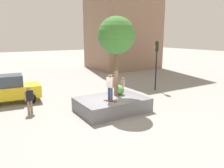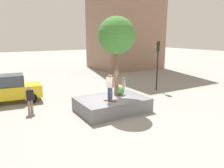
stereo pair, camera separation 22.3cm
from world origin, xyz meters
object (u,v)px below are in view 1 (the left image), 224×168
Objects in this scene: traffic_light_corner at (156,57)px; plaza_tree at (116,36)px; skateboarder at (110,85)px; planter_ledge at (112,104)px; bystander_watching at (29,98)px; sedan_parked at (7,89)px; skateboard at (110,100)px; passerby_with_bag at (123,85)px.

plaza_tree is at bearing -156.92° from traffic_light_corner.
plaza_tree reaches higher than skateboarder.
traffic_light_corner reaches higher than skateboarder.
planter_ledge is 5.09m from bystander_watching.
planter_ledge is 7.62m from sedan_parked.
traffic_light_corner is at bearing -12.32° from sedan_parked.
skateboard is at bearing -49.61° from sedan_parked.
planter_ledge is at bearing -26.08° from bystander_watching.
planter_ledge is 3.64m from passerby_with_bag.
sedan_parked is at bearing 130.39° from skateboard.
bystander_watching is at bearing 153.92° from planter_ledge.
skateboard is 0.96m from skateboarder.
planter_ledge is 2.83× the size of passerby_with_bag.
traffic_light_corner is 2.47× the size of bystander_watching.
passerby_with_bag is (2.02, 2.17, -3.80)m from plaza_tree.
passerby_with_bag is at bearing -176.42° from traffic_light_corner.
sedan_parked is at bearing 140.52° from plaza_tree.
plaza_tree is 3.11m from skateboarder.
skateboarder is 0.37× the size of sedan_parked.
plaza_tree reaches higher than traffic_light_corner.
plaza_tree is 1.18× the size of traffic_light_corner.
plaza_tree is at bearing 42.23° from skateboard.
skateboarder is 4.44m from passerby_with_bag.
skateboarder reaches higher than bystander_watching.
plaza_tree is 6.36m from traffic_light_corner.
sedan_parked is 1.05× the size of traffic_light_corner.
traffic_light_corner is at bearing 23.08° from plaza_tree.
plaza_tree reaches higher than skateboard.
planter_ledge is 1.61m from skateboarder.
plaza_tree is (0.55, 0.37, 4.24)m from planter_ledge.
skateboarder is (-0.46, -0.55, 1.45)m from planter_ledge.
passerby_with_bag is at bearing 47.07° from plaza_tree.
traffic_light_corner reaches higher than passerby_with_bag.
traffic_light_corner is (5.62, 2.40, -1.76)m from plaza_tree.
skateboard is at bearing -90.00° from skateboarder.
traffic_light_corner is at bearing 26.54° from skateboard.
planter_ledge is at bearing -155.87° from traffic_light_corner.
traffic_light_corner is (6.63, 3.31, 1.99)m from skateboard.
skateboarder is 0.95× the size of bystander_watching.
passerby_with_bag reaches higher than planter_ledge.
skateboard is at bearing -130.06° from planter_ledge.
traffic_light_corner is at bearing 2.87° from bystander_watching.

